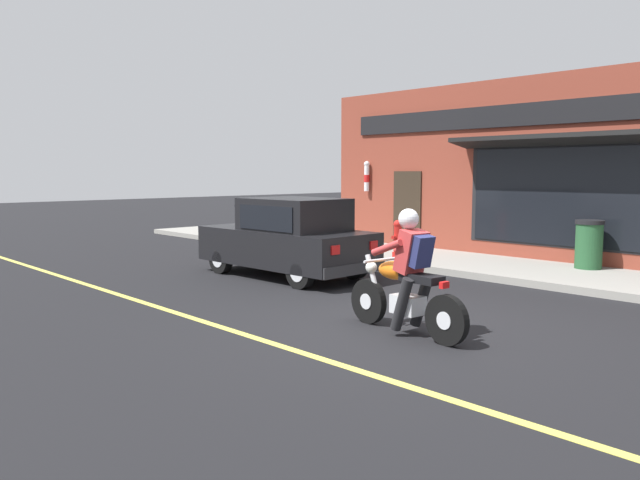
% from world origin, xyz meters
% --- Properties ---
extents(ground_plane, '(80.00, 80.00, 0.00)m').
position_xyz_m(ground_plane, '(0.00, 0.00, 0.00)').
color(ground_plane, black).
extents(sidewalk_curb, '(2.60, 22.00, 0.14)m').
position_xyz_m(sidewalk_curb, '(5.20, 3.00, 0.07)').
color(sidewalk_curb, gray).
rests_on(sidewalk_curb, ground).
extents(lane_stripe, '(0.12, 19.80, 0.01)m').
position_xyz_m(lane_stripe, '(-1.80, 3.00, 0.00)').
color(lane_stripe, '#D1C64C').
rests_on(lane_stripe, ground).
extents(storefront_building, '(1.25, 11.02, 4.20)m').
position_xyz_m(storefront_building, '(6.73, 2.05, 2.11)').
color(storefront_building, brown).
rests_on(storefront_building, ground).
extents(motorcycle_with_rider, '(0.61, 2.02, 1.62)m').
position_xyz_m(motorcycle_with_rider, '(-0.25, -0.30, 0.68)').
color(motorcycle_with_rider, black).
rests_on(motorcycle_with_rider, ground).
extents(car_hatchback, '(1.74, 3.82, 1.57)m').
position_xyz_m(car_hatchback, '(1.50, 4.12, 0.77)').
color(car_hatchback, black).
rests_on(car_hatchback, ground).
extents(trash_bin, '(0.56, 0.56, 0.98)m').
position_xyz_m(trash_bin, '(6.03, 0.09, 0.64)').
color(trash_bin, '#23512D').
rests_on(trash_bin, sidewalk_curb).
extents(fire_hydrant, '(0.36, 0.24, 0.88)m').
position_xyz_m(fire_hydrant, '(4.26, 3.59, 0.57)').
color(fire_hydrant, red).
rests_on(fire_hydrant, sidewalk_curb).
extents(traffic_cone, '(0.36, 0.36, 0.60)m').
position_xyz_m(traffic_cone, '(4.93, 6.78, 0.43)').
color(traffic_cone, black).
rests_on(traffic_cone, sidewalk_curb).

